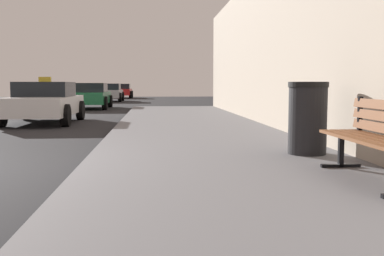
{
  "coord_description": "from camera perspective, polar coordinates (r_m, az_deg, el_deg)",
  "views": [
    {
      "loc": [
        2.98,
        -6.22,
        1.18
      ],
      "look_at": [
        3.56,
        0.82,
        0.52
      ],
      "focal_mm": 42.94,
      "sensor_mm": 36.0,
      "label": 1
    }
  ],
  "objects": [
    {
      "name": "car_white",
      "position": [
        14.97,
        -17.86,
        3.08
      ],
      "size": [
        2.01,
        4.13,
        1.43
      ],
      "rotation": [
        0.0,
        0.0,
        3.14
      ],
      "color": "white",
      "rests_on": "ground_plane"
    },
    {
      "name": "car_red",
      "position": [
        41.8,
        -8.83,
        4.59
      ],
      "size": [
        2.03,
        4.26,
        1.27
      ],
      "rotation": [
        0.0,
        0.0,
        3.14
      ],
      "color": "red",
      "rests_on": "ground_plane"
    },
    {
      "name": "car_silver",
      "position": [
        33.35,
        -10.29,
        4.38
      ],
      "size": [
        1.96,
        4.26,
        1.27
      ],
      "rotation": [
        0.0,
        0.0,
        3.14
      ],
      "color": "#B7B7BF",
      "rests_on": "ground_plane"
    },
    {
      "name": "bench",
      "position": [
        5.34,
        22.21,
        -0.59
      ],
      "size": [
        0.52,
        1.82,
        0.89
      ],
      "rotation": [
        0.0,
        0.0,
        -0.01
      ],
      "color": "brown",
      "rests_on": "sidewalk"
    },
    {
      "name": "sidewalk",
      "position": [
        6.4,
        4.57,
        -4.61
      ],
      "size": [
        4.0,
        32.0,
        0.15
      ],
      "primitive_type": "cube",
      "color": "slate",
      "rests_on": "ground_plane"
    },
    {
      "name": "car_green",
      "position": [
        23.47,
        -12.55,
        3.95
      ],
      "size": [
        1.95,
        4.21,
        1.27
      ],
      "rotation": [
        0.0,
        0.0,
        3.14
      ],
      "color": "#196638",
      "rests_on": "ground_plane"
    },
    {
      "name": "trash_bin",
      "position": [
        7.06,
        14.16,
        1.24
      ],
      "size": [
        0.59,
        0.59,
        1.08
      ],
      "color": "black",
      "rests_on": "sidewalk"
    }
  ]
}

